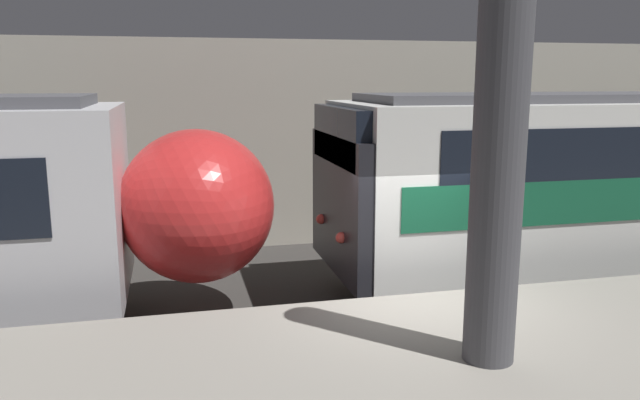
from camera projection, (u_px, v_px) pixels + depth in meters
name	position (u px, v px, depth m)	size (l,w,h in m)	color
ground_plane	(408.00, 367.00, 8.51)	(120.00, 120.00, 0.00)	#33302D
station_rear_barrier	(305.00, 144.00, 14.46)	(50.00, 0.15, 4.73)	#B2AD9E
support_pillar_near	(498.00, 160.00, 6.00)	(0.52, 0.52, 4.10)	#47474C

